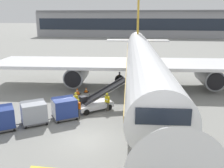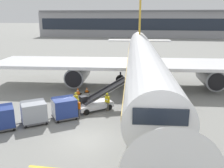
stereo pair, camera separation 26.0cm
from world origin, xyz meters
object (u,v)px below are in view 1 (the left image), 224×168
(baggage_cart_lead, at_px, (64,108))
(baggage_cart_second, at_px, (34,112))
(ground_crew_by_loader, at_px, (78,107))
(belt_loader, at_px, (97,101))
(ground_crew_wingwalker, at_px, (107,101))
(baggage_cart_third, at_px, (1,118))
(parked_airplane, at_px, (142,60))
(ground_crew_by_carts, at_px, (62,106))
(safety_cone_engine_keepout, at_px, (86,90))
(ground_crew_marshaller, at_px, (76,100))
(safety_cone_wingtip, at_px, (77,91))

(baggage_cart_lead, xyz_separation_m, baggage_cart_second, (-2.12, -1.35, 0.00))
(baggage_cart_second, height_order, ground_crew_by_loader, baggage_cart_second)
(belt_loader, xyz_separation_m, ground_crew_wingwalker, (1.05, -0.20, 0.17))
(belt_loader, distance_m, baggage_cart_third, 8.35)
(parked_airplane, relative_size, ground_crew_wingwalker, 26.80)
(baggage_cart_lead, relative_size, ground_crew_by_carts, 1.55)
(baggage_cart_lead, height_order, safety_cone_engine_keepout, baggage_cart_lead)
(ground_crew_wingwalker, height_order, safety_cone_engine_keepout, ground_crew_wingwalker)
(parked_airplane, bearing_deg, ground_crew_wingwalker, -108.04)
(baggage_cart_lead, height_order, baggage_cart_third, same)
(ground_crew_wingwalker, bearing_deg, ground_crew_marshaller, -174.93)
(belt_loader, height_order, ground_crew_by_carts, belt_loader)
(belt_loader, distance_m, baggage_cart_second, 5.87)
(belt_loader, relative_size, safety_cone_engine_keepout, 8.04)
(belt_loader, bearing_deg, safety_cone_wingtip, 125.87)
(ground_crew_by_loader, bearing_deg, baggage_cart_second, -153.38)
(ground_crew_by_loader, xyz_separation_m, ground_crew_by_carts, (-1.46, 0.05, 0.00))
(baggage_cart_third, relative_size, safety_cone_engine_keepout, 4.39)
(safety_cone_wingtip, bearing_deg, baggage_cart_lead, -83.08)
(safety_cone_engine_keepout, height_order, safety_cone_wingtip, safety_cone_wingtip)
(ground_crew_marshaller, bearing_deg, baggage_cart_second, -126.60)
(parked_airplane, relative_size, ground_crew_marshaller, 26.80)
(ground_crew_by_loader, distance_m, ground_crew_wingwalker, 2.99)
(ground_crew_wingwalker, relative_size, safety_cone_engine_keepout, 2.84)
(ground_crew_by_loader, distance_m, safety_cone_wingtip, 6.86)
(belt_loader, bearing_deg, baggage_cart_lead, -132.16)
(ground_crew_marshaller, distance_m, safety_cone_engine_keepout, 5.72)
(ground_crew_by_carts, xyz_separation_m, safety_cone_engine_keepout, (0.29, 7.38, -0.70))
(safety_cone_engine_keepout, bearing_deg, baggage_cart_lead, -89.78)
(baggage_cart_third, relative_size, ground_crew_by_loader, 1.55)
(safety_cone_engine_keepout, bearing_deg, safety_cone_wingtip, -131.74)
(ground_crew_by_loader, xyz_separation_m, ground_crew_wingwalker, (2.19, 2.04, 0.00))
(safety_cone_engine_keepout, relative_size, safety_cone_wingtip, 0.79)
(ground_crew_by_carts, distance_m, safety_cone_engine_keepout, 7.42)
(parked_airplane, relative_size, safety_cone_engine_keepout, 76.05)
(ground_crew_by_carts, xyz_separation_m, safety_cone_wingtip, (-0.51, 6.49, -0.62))
(parked_airplane, xyz_separation_m, belt_loader, (-3.95, -8.70, -2.57))
(baggage_cart_second, distance_m, baggage_cart_third, 2.48)
(belt_loader, bearing_deg, ground_crew_by_carts, -140.07)
(safety_cone_engine_keepout, bearing_deg, baggage_cart_third, -111.22)
(ground_crew_by_carts, height_order, ground_crew_marshaller, same)
(belt_loader, distance_m, safety_cone_engine_keepout, 5.72)
(baggage_cart_lead, xyz_separation_m, safety_cone_wingtip, (-0.83, 6.83, -0.62))
(belt_loader, height_order, ground_crew_wingwalker, belt_loader)
(ground_crew_marshaller, xyz_separation_m, safety_cone_engine_keepout, (-0.44, 5.66, -0.70))
(parked_airplane, xyz_separation_m, safety_cone_engine_keepout, (-6.26, -3.49, -3.10))
(safety_cone_engine_keepout, bearing_deg, ground_crew_by_loader, -81.04)
(safety_cone_wingtip, bearing_deg, ground_crew_wingwalker, -47.26)
(parked_airplane, distance_m, safety_cone_wingtip, 8.84)
(baggage_cart_lead, xyz_separation_m, ground_crew_by_loader, (1.14, 0.29, -0.00))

